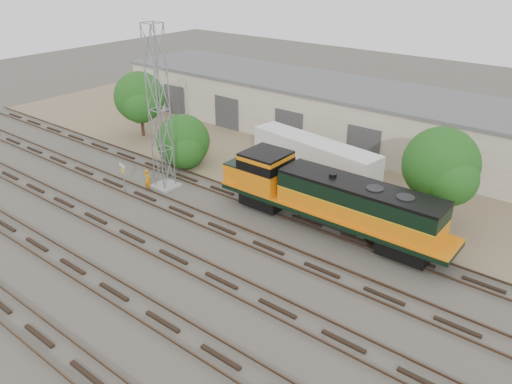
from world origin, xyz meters
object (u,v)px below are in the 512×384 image
Objects in this scene: worker at (148,180)px; semi_trailer at (317,157)px; signal_tower at (159,113)px; locomotive at (327,198)px.

semi_trailer is at bearing -130.41° from worker.
worker is at bearing -115.08° from signal_tower.
worker is (-14.23, -3.50, -1.45)m from locomotive.
signal_tower is 1.07× the size of semi_trailer.
locomotive is 7.57m from semi_trailer.
signal_tower is at bearing -110.13° from worker.
signal_tower is at bearing -170.79° from locomotive.
locomotive is at bearing 9.21° from signal_tower.
signal_tower is 7.05× the size of worker.
semi_trailer is (9.64, 9.52, 1.36)m from worker.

